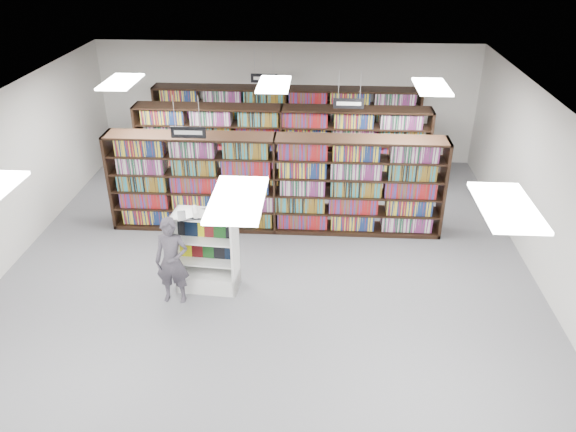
# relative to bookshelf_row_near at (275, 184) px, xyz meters

# --- Properties ---
(floor) EXTENTS (12.00, 12.00, 0.00)m
(floor) POSITION_rel_bookshelf_row_near_xyz_m (0.00, -2.00, -1.05)
(floor) COLOR #5A5A60
(floor) RESTS_ON ground
(ceiling) EXTENTS (10.00, 12.00, 0.10)m
(ceiling) POSITION_rel_bookshelf_row_near_xyz_m (0.00, -2.00, 2.15)
(ceiling) COLOR white
(ceiling) RESTS_ON wall_back
(wall_back) EXTENTS (10.00, 0.10, 3.20)m
(wall_back) POSITION_rel_bookshelf_row_near_xyz_m (0.00, 4.00, 0.55)
(wall_back) COLOR silver
(wall_back) RESTS_ON ground
(wall_right) EXTENTS (0.10, 12.00, 3.20)m
(wall_right) POSITION_rel_bookshelf_row_near_xyz_m (5.00, -2.00, 0.55)
(wall_right) COLOR silver
(wall_right) RESTS_ON ground
(bookshelf_row_near) EXTENTS (7.00, 0.60, 2.10)m
(bookshelf_row_near) POSITION_rel_bookshelf_row_near_xyz_m (0.00, 0.00, 0.00)
(bookshelf_row_near) COLOR black
(bookshelf_row_near) RESTS_ON floor
(bookshelf_row_mid) EXTENTS (7.00, 0.60, 2.10)m
(bookshelf_row_mid) POSITION_rel_bookshelf_row_near_xyz_m (0.00, 2.00, 0.00)
(bookshelf_row_mid) COLOR black
(bookshelf_row_mid) RESTS_ON floor
(bookshelf_row_far) EXTENTS (7.00, 0.60, 2.10)m
(bookshelf_row_far) POSITION_rel_bookshelf_row_near_xyz_m (0.00, 3.70, 0.00)
(bookshelf_row_far) COLOR black
(bookshelf_row_far) RESTS_ON floor
(aisle_sign_left) EXTENTS (0.65, 0.02, 0.80)m
(aisle_sign_left) POSITION_rel_bookshelf_row_near_xyz_m (-1.50, -1.00, 1.48)
(aisle_sign_left) COLOR #B2B2B7
(aisle_sign_left) RESTS_ON ceiling
(aisle_sign_right) EXTENTS (0.65, 0.02, 0.80)m
(aisle_sign_right) POSITION_rel_bookshelf_row_near_xyz_m (1.50, 1.00, 1.48)
(aisle_sign_right) COLOR #B2B2B7
(aisle_sign_right) RESTS_ON ceiling
(aisle_sign_center) EXTENTS (0.65, 0.02, 0.80)m
(aisle_sign_center) POSITION_rel_bookshelf_row_near_xyz_m (-0.50, 3.00, 1.48)
(aisle_sign_center) COLOR #B2B2B7
(aisle_sign_center) RESTS_ON ceiling
(troffer_front_center) EXTENTS (0.60, 1.20, 0.04)m
(troffer_front_center) POSITION_rel_bookshelf_row_near_xyz_m (0.00, -5.00, 2.11)
(troffer_front_center) COLOR white
(troffer_front_center) RESTS_ON ceiling
(troffer_front_right) EXTENTS (0.60, 1.20, 0.04)m
(troffer_front_right) POSITION_rel_bookshelf_row_near_xyz_m (3.00, -5.00, 2.11)
(troffer_front_right) COLOR white
(troffer_front_right) RESTS_ON ceiling
(troffer_back_left) EXTENTS (0.60, 1.20, 0.04)m
(troffer_back_left) POSITION_rel_bookshelf_row_near_xyz_m (-3.00, 0.00, 2.11)
(troffer_back_left) COLOR white
(troffer_back_left) RESTS_ON ceiling
(troffer_back_center) EXTENTS (0.60, 1.20, 0.04)m
(troffer_back_center) POSITION_rel_bookshelf_row_near_xyz_m (0.00, 0.00, 2.11)
(troffer_back_center) COLOR white
(troffer_back_center) RESTS_ON ceiling
(troffer_back_right) EXTENTS (0.60, 1.20, 0.04)m
(troffer_back_right) POSITION_rel_bookshelf_row_near_xyz_m (3.00, 0.00, 2.11)
(troffer_back_right) COLOR white
(troffer_back_right) RESTS_ON ceiling
(endcap_display) EXTENTS (1.12, 0.62, 1.52)m
(endcap_display) POSITION_rel_bookshelf_row_near_xyz_m (-1.03, -2.25, -0.54)
(endcap_display) COLOR silver
(endcap_display) RESTS_ON floor
(open_book) EXTENTS (0.72, 0.53, 0.13)m
(open_book) POSITION_rel_bookshelf_row_near_xyz_m (-1.15, -2.34, 0.50)
(open_book) COLOR black
(open_book) RESTS_ON endcap_display
(shopper) EXTENTS (0.60, 0.40, 1.61)m
(shopper) POSITION_rel_bookshelf_row_near_xyz_m (-1.55, -2.70, -0.25)
(shopper) COLOR #46414B
(shopper) RESTS_ON floor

